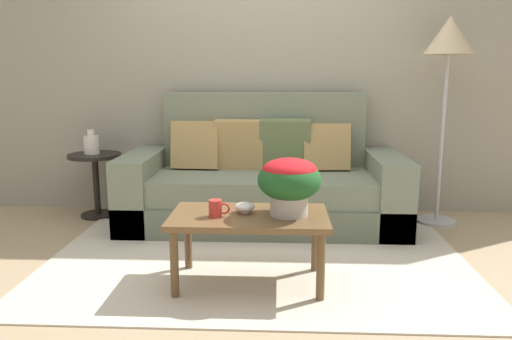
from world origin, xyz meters
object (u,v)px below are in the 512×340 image
at_px(coffee_table, 249,223).
at_px(side_table, 96,173).
at_px(coffee_mug, 216,208).
at_px(couch, 263,184).
at_px(potted_plant, 289,180).
at_px(table_vase, 91,144).
at_px(floor_lamp, 449,51).
at_px(snack_bowl, 245,207).

xyz_separation_m(coffee_table, side_table, (-1.41, 1.35, 0.01)).
bearing_deg(coffee_mug, couch, 80.06).
bearing_deg(coffee_table, side_table, 136.41).
relative_size(couch, coffee_mug, 18.49).
bearing_deg(side_table, potted_plant, -39.35).
height_order(couch, coffee_mug, couch).
relative_size(potted_plant, table_vase, 1.75).
bearing_deg(potted_plant, coffee_table, 179.62).
height_order(floor_lamp, snack_bowl, floor_lamp).
bearing_deg(couch, table_vase, 175.33).
relative_size(coffee_table, potted_plant, 2.49).
xyz_separation_m(coffee_table, coffee_mug, (-0.18, -0.06, 0.10)).
height_order(side_table, potted_plant, potted_plant).
xyz_separation_m(coffee_mug, table_vase, (-1.25, 1.39, 0.16)).
height_order(potted_plant, coffee_mug, potted_plant).
relative_size(side_table, floor_lamp, 0.33).
bearing_deg(couch, side_table, 174.93).
relative_size(side_table, potted_plant, 1.52).
xyz_separation_m(couch, floor_lamp, (1.45, 0.07, 1.08)).
distance_m(coffee_table, coffee_mug, 0.22).
xyz_separation_m(floor_lamp, potted_plant, (-1.26, -1.29, -0.77)).
relative_size(coffee_table, side_table, 1.64).
height_order(coffee_mug, table_vase, table_vase).
bearing_deg(table_vase, coffee_mug, -48.21).
xyz_separation_m(couch, snack_bowl, (-0.07, -1.19, 0.13)).
height_order(coffee_table, coffee_mug, coffee_mug).
distance_m(floor_lamp, snack_bowl, 2.18).
bearing_deg(side_table, coffee_mug, -48.78).
bearing_deg(coffee_mug, potted_plant, 7.69).
xyz_separation_m(snack_bowl, table_vase, (-1.40, 1.31, 0.17)).
bearing_deg(couch, coffee_table, -91.82).
xyz_separation_m(coffee_table, table_vase, (-1.43, 1.34, 0.26)).
height_order(couch, snack_bowl, couch).
bearing_deg(table_vase, couch, -4.67).
relative_size(coffee_table, snack_bowl, 7.64).
bearing_deg(coffee_mug, side_table, 131.22).
bearing_deg(snack_bowl, side_table, 136.42).
relative_size(coffee_mug, snack_bowl, 1.02).
bearing_deg(coffee_mug, table_vase, 131.79).
height_order(snack_bowl, table_vase, table_vase).
height_order(coffee_table, floor_lamp, floor_lamp).
xyz_separation_m(side_table, floor_lamp, (2.90, -0.06, 1.02)).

